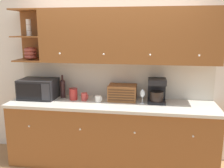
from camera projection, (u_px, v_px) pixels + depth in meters
ground_plane at (114, 152)px, 3.92m from camera, size 24.00×24.00×0.00m
wall_back at (115, 70)px, 3.67m from camera, size 5.22×0.06×2.60m
counter_unit at (111, 133)px, 3.51m from camera, size 2.84×0.67×0.90m
backsplash_panel at (114, 79)px, 3.66m from camera, size 2.82×0.01×0.54m
upper_cabinets at (124, 36)px, 3.34m from camera, size 2.82×0.37×0.72m
microwave at (38, 89)px, 3.61m from camera, size 0.52×0.37×0.28m
wine_bottle at (63, 88)px, 3.64m from camera, size 0.07×0.07×0.34m
storage_canister at (73, 94)px, 3.55m from camera, size 0.12×0.12×0.17m
mug_blue_second at (84, 97)px, 3.52m from camera, size 0.10×0.08×0.11m
mug at (98, 99)px, 3.45m from camera, size 0.10×0.09×0.09m
bread_box at (122, 93)px, 3.51m from camera, size 0.39×0.28×0.22m
wine_glass at (143, 94)px, 3.36m from camera, size 0.07×0.07×0.19m
coffee_maker at (157, 91)px, 3.41m from camera, size 0.24×0.25×0.33m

